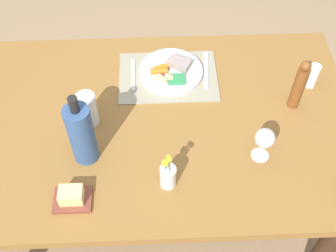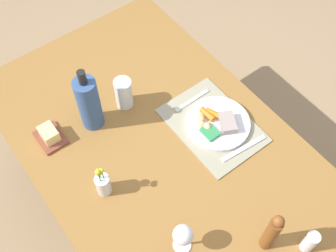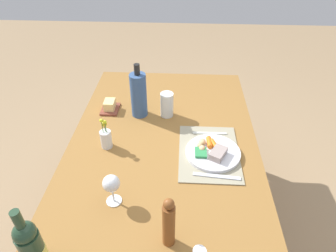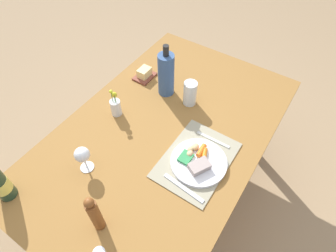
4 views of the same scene
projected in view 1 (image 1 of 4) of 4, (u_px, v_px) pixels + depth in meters
The scene contains 13 objects.
ground_plane at pixel (160, 204), 2.24m from camera, with size 8.00×8.00×0.00m, color #9D7F5B.
dining_table at pixel (158, 135), 1.76m from camera, with size 1.56×0.97×0.70m.
placemat at pixel (168, 77), 1.83m from camera, with size 0.41×0.29×0.01m, color gray.
dinner_plate at pixel (171, 71), 1.82m from camera, with size 0.27×0.27×0.05m.
fork at pixel (206, 70), 1.84m from camera, with size 0.02×0.21×0.01m, color silver.
knife at pixel (133, 75), 1.83m from camera, with size 0.01×0.18×0.01m, color silver.
butter_dish at pixel (72, 197), 1.46m from camera, with size 0.13×0.10×0.06m.
flower_vase at pixel (168, 175), 1.47m from camera, with size 0.06×0.06×0.17m.
cooler_bottle at pixel (82, 134), 1.48m from camera, with size 0.09×0.09×0.32m.
wine_glass at pixel (265, 139), 1.51m from camera, with size 0.07×0.07×0.14m.
salt_shaker at pixel (313, 76), 1.76m from camera, with size 0.04×0.04×0.11m, color white.
water_tumbler at pixel (88, 111), 1.64m from camera, with size 0.07×0.07×0.15m.
pepper_mill at pixel (299, 85), 1.65m from camera, with size 0.05×0.05×0.24m.
Camera 1 is at (0.00, 1.04, 2.03)m, focal length 46.38 mm.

